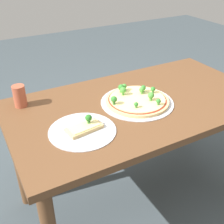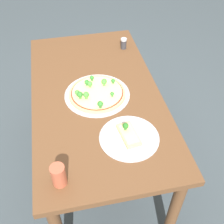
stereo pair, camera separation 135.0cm
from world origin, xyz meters
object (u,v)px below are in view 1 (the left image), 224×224
at_px(pizza_tray_slice, 83,129).
at_px(drinking_cup, 20,96).
at_px(dining_table, 139,117).
at_px(pizza_tray_whole, 137,100).

relative_size(pizza_tray_slice, drinking_cup, 2.68).
distance_m(dining_table, pizza_tray_whole, 0.11).
relative_size(pizza_tray_whole, pizza_tray_slice, 1.26).
xyz_separation_m(dining_table, pizza_tray_slice, (-0.36, -0.10, 0.10)).
bearing_deg(dining_table, pizza_tray_slice, -163.92).
height_order(pizza_tray_slice, drinking_cup, drinking_cup).
bearing_deg(drinking_cup, dining_table, -24.26).
height_order(dining_table, pizza_tray_whole, pizza_tray_whole).
xyz_separation_m(pizza_tray_whole, pizza_tray_slice, (-0.34, -0.10, -0.01)).
xyz_separation_m(dining_table, drinking_cup, (-0.55, 0.25, 0.15)).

